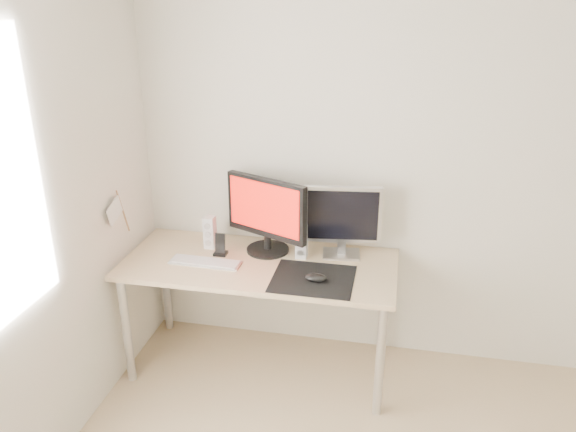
{
  "coord_description": "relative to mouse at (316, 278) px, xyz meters",
  "views": [
    {
      "loc": [
        -0.17,
        -1.47,
        2.21
      ],
      "look_at": [
        -0.77,
        1.44,
        1.01
      ],
      "focal_mm": 35.0,
      "sensor_mm": 36.0,
      "label": 1
    }
  ],
  "objects": [
    {
      "name": "keyboard",
      "position": [
        -0.67,
        0.09,
        -0.02
      ],
      "size": [
        0.42,
        0.13,
        0.02
      ],
      "color": "#B1B1B3",
      "rests_on": "desk"
    },
    {
      "name": "pennant",
      "position": [
        -1.15,
        0.03,
        0.29
      ],
      "size": [
        0.01,
        0.23,
        0.29
      ],
      "color": "#A57F54",
      "rests_on": "wall_left"
    },
    {
      "name": "wall_back",
      "position": [
        0.57,
        0.54,
        0.49
      ],
      "size": [
        3.5,
        0.0,
        3.5
      ],
      "primitive_type": "plane",
      "rotation": [
        1.57,
        0.0,
        0.0
      ],
      "color": "white",
      "rests_on": "ground"
    },
    {
      "name": "second_monitor",
      "position": [
        0.1,
        0.36,
        0.22
      ],
      "size": [
        0.45,
        0.19,
        0.43
      ],
      "color": "#B4B4B6",
      "rests_on": "desk"
    },
    {
      "name": "main_monitor",
      "position": [
        -0.35,
        0.32,
        0.23
      ],
      "size": [
        0.52,
        0.34,
        0.47
      ],
      "color": "black",
      "rests_on": "desk"
    },
    {
      "name": "mouse",
      "position": [
        0.0,
        0.0,
        0.0
      ],
      "size": [
        0.12,
        0.07,
        0.04
      ],
      "primitive_type": "ellipsoid",
      "color": "black",
      "rests_on": "mousepad"
    },
    {
      "name": "speaker_left",
      "position": [
        -0.71,
        0.31,
        0.08
      ],
      "size": [
        0.06,
        0.08,
        0.2
      ],
      "color": "white",
      "rests_on": "desk"
    },
    {
      "name": "mousepad",
      "position": [
        -0.02,
        0.03,
        -0.02
      ],
      "size": [
        0.45,
        0.4,
        0.0
      ],
      "primitive_type": "cube",
      "color": "black",
      "rests_on": "desk"
    },
    {
      "name": "phone_dock",
      "position": [
        -0.61,
        0.22,
        0.02
      ],
      "size": [
        0.08,
        0.07,
        0.14
      ],
      "color": "black",
      "rests_on": "desk"
    },
    {
      "name": "speaker_right",
      "position": [
        -0.13,
        0.29,
        0.08
      ],
      "size": [
        0.06,
        0.08,
        0.2
      ],
      "color": "white",
      "rests_on": "desk"
    },
    {
      "name": "desk",
      "position": [
        -0.36,
        0.17,
        -0.1
      ],
      "size": [
        1.6,
        0.7,
        0.73
      ],
      "color": "#D1B587",
      "rests_on": "ground"
    }
  ]
}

